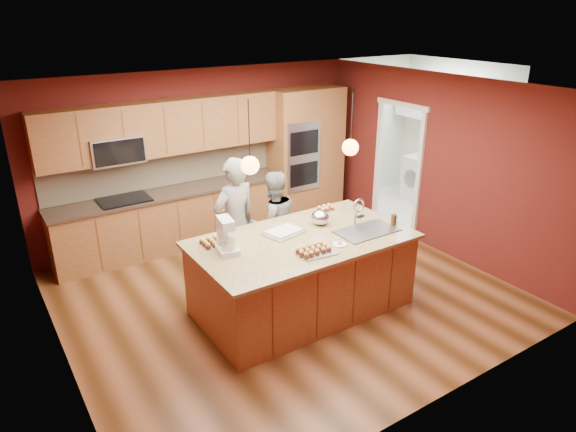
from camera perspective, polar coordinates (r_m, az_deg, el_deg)
floor at (r=6.96m, az=-0.29°, el=-8.58°), size 5.50×5.50×0.00m
ceiling at (r=6.04m, az=-0.34°, el=13.99°), size 5.50×5.50×0.00m
wall_back at (r=8.49m, az=-9.58°, el=6.78°), size 5.50×0.00×5.50m
wall_front at (r=4.67m, az=16.72°, el=-7.13°), size 5.50×0.00×5.50m
wall_left at (r=5.51m, az=-25.13°, el=-3.71°), size 0.00×5.00×5.00m
wall_right at (r=8.13m, az=16.27°, el=5.50°), size 0.00×5.00×5.00m
cabinet_run at (r=8.13m, az=-13.05°, el=3.12°), size 3.74×0.64×2.30m
oven_column at (r=9.16m, az=1.95°, el=6.92°), size 1.30×0.62×2.30m
doorway_trim at (r=8.71m, az=12.05°, el=4.94°), size 0.08×1.11×2.20m
laundry_room at (r=9.95m, az=17.63°, el=11.86°), size 2.60×2.70×2.70m
pendant_left at (r=5.50m, az=-4.24°, el=5.67°), size 0.20×0.20×0.80m
pendant_right at (r=6.26m, az=6.95°, el=7.61°), size 0.20×0.20×0.80m
island at (r=6.42m, az=1.69°, el=-6.33°), size 2.65×1.48×1.35m
person_left at (r=6.82m, az=-5.91°, el=-0.85°), size 0.73×0.55×1.81m
person_right at (r=7.14m, az=-1.66°, el=-0.89°), size 0.80×0.65×1.52m
stand_mixer at (r=5.82m, az=-6.87°, el=-2.44°), size 0.26×0.33×0.41m
sheet_cake at (r=6.31m, az=-0.47°, el=-1.79°), size 0.52×0.43×0.05m
cooling_rack at (r=5.84m, az=3.23°, el=-4.05°), size 0.44×0.33×0.02m
mixing_bowl at (r=6.57m, az=3.59°, el=-0.17°), size 0.24×0.24×0.20m
plate at (r=6.05m, az=5.73°, el=-3.17°), size 0.16×0.16×0.01m
tumbler at (r=6.68m, az=11.67°, el=-0.40°), size 0.07×0.07×0.15m
phone at (r=6.89m, az=8.06°, el=-0.04°), size 0.13×0.09×0.01m
cupcakes_left at (r=6.09m, az=-8.46°, el=-2.85°), size 0.25×0.25×0.08m
cupcakes_rack at (r=5.81m, az=2.84°, el=-3.71°), size 0.39×0.24×0.07m
cupcakes_right at (r=7.05m, az=4.21°, el=0.89°), size 0.24×0.16×0.07m
washer at (r=9.99m, az=17.46°, el=3.23°), size 0.64×0.66×0.98m
dryer at (r=10.43m, az=14.55°, el=4.05°), size 0.57×0.58×0.88m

